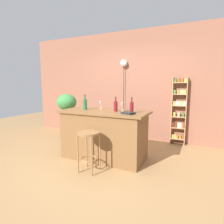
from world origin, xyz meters
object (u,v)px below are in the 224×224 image
(spice_shelf, at_px, (179,109))
(bottle_soda_blue, at_px, (116,106))
(bar_stool, at_px, (89,142))
(wine_glass_center, at_px, (101,103))
(potted_plant, at_px, (67,104))
(bottle_wine_red, at_px, (132,107))
(cookbook, at_px, (128,113))
(wine_glass_left, at_px, (122,105))
(pendant_globe_light, at_px, (124,65))
(plant_stool, at_px, (68,131))
(bottle_vinegar, at_px, (85,104))

(spice_shelf, xyz_separation_m, bottle_soda_blue, (-0.97, -1.48, 0.18))
(bar_stool, distance_m, wine_glass_center, 1.04)
(potted_plant, relative_size, bottle_wine_red, 2.83)
(cookbook, bearing_deg, spice_shelf, 90.36)
(spice_shelf, relative_size, bottle_wine_red, 5.81)
(bottle_wine_red, height_order, wine_glass_left, bottle_wine_red)
(wine_glass_center, bearing_deg, pendant_globe_light, 91.06)
(bottle_soda_blue, bearing_deg, bar_stool, -106.08)
(bottle_soda_blue, bearing_deg, wine_glass_left, 51.19)
(plant_stool, height_order, wine_glass_left, wine_glass_left)
(bar_stool, xyz_separation_m, spice_shelf, (1.16, 2.13, 0.35))
(plant_stool, bearing_deg, wine_glass_center, -21.94)
(bottle_vinegar, bearing_deg, spice_shelf, 42.59)
(potted_plant, xyz_separation_m, pendant_globe_light, (1.27, 0.79, 1.01))
(bottle_soda_blue, bearing_deg, cookbook, -31.92)
(spice_shelf, relative_size, pendant_globe_light, 0.77)
(bottle_wine_red, relative_size, pendant_globe_light, 0.13)
(wine_glass_left, xyz_separation_m, cookbook, (0.23, -0.31, -0.10))
(bottle_wine_red, relative_size, wine_glass_left, 1.68)
(cookbook, height_order, pendant_globe_light, pendant_globe_light)
(bottle_vinegar, bearing_deg, potted_plant, 144.92)
(plant_stool, bearing_deg, bottle_vinegar, -35.08)
(bar_stool, height_order, bottle_wine_red, bottle_wine_red)
(wine_glass_center, bearing_deg, wine_glass_left, -10.52)
(bar_stool, relative_size, bottle_vinegar, 2.26)
(pendant_globe_light, bearing_deg, potted_plant, -148.24)
(bottle_vinegar, height_order, wine_glass_center, bottle_vinegar)
(spice_shelf, bearing_deg, pendant_globe_light, 178.89)
(wine_glass_left, relative_size, pendant_globe_light, 0.08)
(bar_stool, xyz_separation_m, potted_plant, (-1.53, 1.37, 0.42))
(spice_shelf, height_order, wine_glass_center, spice_shelf)
(bottle_wine_red, height_order, pendant_globe_light, pendant_globe_light)
(cookbook, bearing_deg, wine_glass_left, 148.50)
(spice_shelf, height_order, bottle_soda_blue, spice_shelf)
(bottle_soda_blue, relative_size, pendant_globe_light, 0.13)
(bar_stool, height_order, pendant_globe_light, pendant_globe_light)
(plant_stool, height_order, pendant_globe_light, pendant_globe_light)
(potted_plant, xyz_separation_m, wine_glass_left, (1.80, -0.62, 0.13))
(potted_plant, height_order, wine_glass_left, potted_plant)
(bar_stool, bearing_deg, bottle_soda_blue, 73.92)
(bar_stool, height_order, spice_shelf, spice_shelf)
(bottle_vinegar, xyz_separation_m, pendant_globe_light, (0.21, 1.53, 0.89))
(bottle_vinegar, xyz_separation_m, bottle_soda_blue, (0.66, 0.02, -0.01))
(spice_shelf, distance_m, bottle_vinegar, 2.23)
(bottle_vinegar, bearing_deg, bottle_soda_blue, 1.42)
(pendant_globe_light, bearing_deg, spice_shelf, -1.11)
(bottle_wine_red, bearing_deg, wine_glass_center, 160.90)
(bottle_wine_red, bearing_deg, wine_glass_left, 145.76)
(wine_glass_left, height_order, pendant_globe_light, pendant_globe_light)
(potted_plant, height_order, pendant_globe_light, pendant_globe_light)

